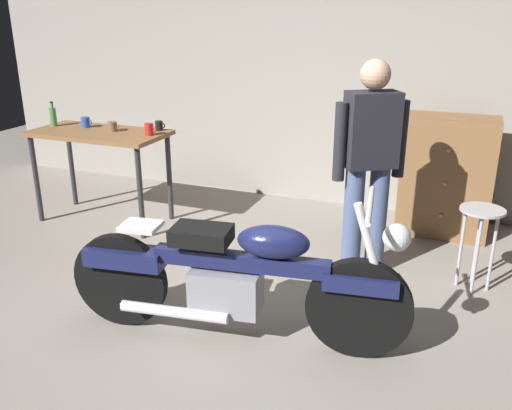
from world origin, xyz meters
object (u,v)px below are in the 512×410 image
object	(u,v)px
mug_brown_stoneware	(113,126)
wooden_dresser	(446,176)
shop_stool	(480,227)
bottle	(53,116)
mug_red_diner	(149,129)
mug_black_matte	(159,126)
person_standing	(369,161)
motorcycle	(236,276)
mug_blue_enamel	(86,122)

from	to	relation	value
mug_brown_stoneware	wooden_dresser	bearing A→B (deg)	15.48
shop_stool	bottle	size ratio (longest dim) A/B	2.66
shop_stool	mug_red_diner	world-z (taller)	mug_red_diner
shop_stool	mug_black_matte	size ratio (longest dim) A/B	6.19
mug_brown_stoneware	bottle	size ratio (longest dim) A/B	0.50
person_standing	shop_stool	xyz separation A→B (m)	(0.83, 0.04, -0.43)
mug_brown_stoneware	mug_black_matte	xyz separation A→B (m)	(0.39, 0.19, -0.00)
person_standing	mug_red_diner	distance (m)	2.07
wooden_dresser	mug_black_matte	distance (m)	2.72
motorcycle	mug_red_diner	xyz separation A→B (m)	(-1.49, 1.47, 0.51)
shop_stool	wooden_dresser	world-z (taller)	wooden_dresser
mug_black_matte	bottle	size ratio (longest dim) A/B	0.43
mug_red_diner	mug_black_matte	xyz separation A→B (m)	(-0.02, 0.22, -0.01)
shop_stool	mug_blue_enamel	bearing A→B (deg)	175.78
shop_stool	bottle	bearing A→B (deg)	177.04
mug_blue_enamel	mug_black_matte	distance (m)	0.75
mug_red_diner	mug_black_matte	distance (m)	0.22
motorcycle	shop_stool	bearing A→B (deg)	34.39
wooden_dresser	bottle	world-z (taller)	bottle
wooden_dresser	mug_blue_enamel	world-z (taller)	wooden_dresser
shop_stool	mug_red_diner	xyz separation A→B (m)	(-2.89, 0.20, 0.46)
mug_blue_enamel	bottle	world-z (taller)	bottle
mug_red_diner	mug_blue_enamel	world-z (taller)	mug_red_diner
mug_black_matte	motorcycle	bearing A→B (deg)	-47.99
motorcycle	bottle	size ratio (longest dim) A/B	9.04
shop_stool	mug_blue_enamel	xyz separation A→B (m)	(-3.65, 0.27, 0.45)
bottle	mug_brown_stoneware	bearing A→B (deg)	1.05
wooden_dresser	mug_red_diner	size ratio (longest dim) A/B	9.34
shop_stool	mug_black_matte	distance (m)	2.98
motorcycle	mug_red_diner	size ratio (longest dim) A/B	18.51
person_standing	mug_blue_enamel	size ratio (longest dim) A/B	14.17
motorcycle	mug_blue_enamel	bearing A→B (deg)	137.77
shop_stool	bottle	distance (m)	4.02
person_standing	shop_stool	size ratio (longest dim) A/B	2.61
mug_red_diner	mug_blue_enamel	size ratio (longest dim) A/B	1.00
mug_black_matte	shop_stool	bearing A→B (deg)	-8.07
person_standing	shop_stool	distance (m)	0.94
mug_black_matte	bottle	xyz separation A→B (m)	(-1.07, -0.21, 0.05)
shop_stool	person_standing	bearing A→B (deg)	-177.21
mug_blue_enamel	mug_black_matte	world-z (taller)	mug_blue_enamel
mug_brown_stoneware	bottle	world-z (taller)	bottle
mug_black_matte	mug_brown_stoneware	bearing A→B (deg)	-153.44
shop_stool	mug_red_diner	bearing A→B (deg)	176.11
shop_stool	mug_brown_stoneware	distance (m)	3.34
person_standing	bottle	xyz separation A→B (m)	(-3.15, 0.25, 0.07)
mug_brown_stoneware	mug_blue_enamel	bearing A→B (deg)	171.60
motorcycle	mug_brown_stoneware	distance (m)	2.47
wooden_dresser	mug_red_diner	bearing A→B (deg)	-161.75
motorcycle	mug_red_diner	world-z (taller)	mug_red_diner
motorcycle	bottle	world-z (taller)	bottle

